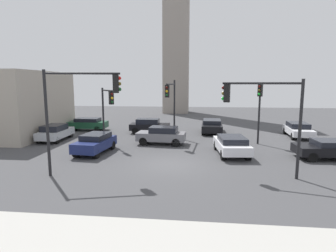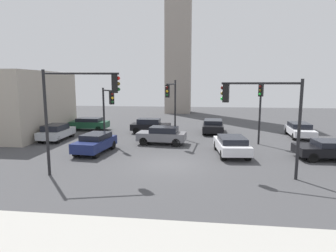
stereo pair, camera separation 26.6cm
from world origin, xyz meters
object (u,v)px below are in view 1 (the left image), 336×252
object	(u,v)px
traffic_light_1	(263,106)
traffic_light_4	(107,105)
traffic_light_0	(260,102)
car_1	(232,145)
car_0	(298,129)
car_8	(212,126)
car_7	(149,126)
car_2	(331,149)
car_3	(95,143)
traffic_light_2	(80,100)
traffic_light_3	(171,98)
car_4	(162,135)
car_5	(86,124)
car_6	(55,132)

from	to	relation	value
traffic_light_1	traffic_light_4	size ratio (longest dim) A/B	1.13
traffic_light_0	car_1	distance (m)	5.38
car_0	car_8	bearing A→B (deg)	-96.55
car_7	car_2	bearing A→B (deg)	-31.62
traffic_light_4	car_0	xyz separation A→B (m)	(16.70, 5.25, -2.59)
car_2	car_8	distance (m)	12.01
car_3	car_7	distance (m)	8.89
car_7	traffic_light_2	bearing A→B (deg)	-96.38
traffic_light_2	traffic_light_4	bearing A→B (deg)	83.15
car_2	car_3	distance (m)	16.29
car_0	traffic_light_3	bearing A→B (deg)	-71.61
car_2	car_7	bearing A→B (deg)	-34.42
traffic_light_0	traffic_light_2	size ratio (longest dim) A/B	0.86
traffic_light_2	car_3	xyz separation A→B (m)	(-1.07, 4.77, -3.39)
traffic_light_3	car_7	bearing A→B (deg)	-139.23
car_2	car_3	size ratio (longest dim) A/B	1.11
car_4	car_5	bearing A→B (deg)	-30.61
car_5	traffic_light_3	bearing A→B (deg)	153.59
traffic_light_3	car_1	bearing A→B (deg)	51.21
traffic_light_4	car_1	xyz separation A→B (m)	(9.71, -2.26, -2.57)
traffic_light_2	car_8	bearing A→B (deg)	47.23
car_7	traffic_light_4	bearing A→B (deg)	-113.16
car_0	car_5	xyz separation A→B (m)	(-21.31, 1.50, -0.00)
car_2	car_7	distance (m)	16.16
traffic_light_2	car_8	xyz separation A→B (m)	(7.73, 14.30, -3.44)
traffic_light_2	car_2	distance (m)	16.36
traffic_light_2	car_4	distance (m)	9.50
traffic_light_2	car_2	size ratio (longest dim) A/B	1.25
car_2	car_7	world-z (taller)	car_7
traffic_light_4	car_1	world-z (taller)	traffic_light_4
traffic_light_4	traffic_light_0	bearing A→B (deg)	62.26
traffic_light_4	car_0	world-z (taller)	traffic_light_4
traffic_light_1	car_5	bearing A→B (deg)	-26.49
traffic_light_3	car_6	size ratio (longest dim) A/B	1.30
car_1	car_6	xyz separation A→B (m)	(-14.94, 3.48, 0.01)
traffic_light_1	car_4	bearing A→B (deg)	-34.15
traffic_light_3	car_8	xyz separation A→B (m)	(3.76, 4.50, -3.03)
traffic_light_0	car_1	size ratio (longest dim) A/B	1.11
car_0	car_7	distance (m)	14.29
car_1	traffic_light_1	bearing A→B (deg)	-172.15
car_0	car_2	xyz separation A→B (m)	(-0.48, -7.92, -0.03)
traffic_light_1	car_0	bearing A→B (deg)	-101.91
car_5	car_8	bearing A→B (deg)	178.76
car_7	car_4	bearing A→B (deg)	-69.38
traffic_light_4	car_1	bearing A→B (deg)	41.77
traffic_light_1	traffic_light_3	xyz separation A→B (m)	(-5.79, 8.88, -0.06)
traffic_light_0	car_2	xyz separation A→B (m)	(3.93, -4.26, -2.77)
car_5	car_0	bearing A→B (deg)	174.84
traffic_light_2	car_4	bearing A→B (deg)	53.42
traffic_light_2	car_0	distance (m)	20.56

